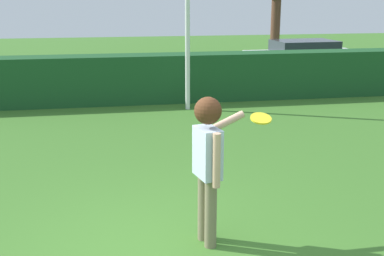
# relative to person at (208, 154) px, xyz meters

# --- Properties ---
(ground_plane) EXTENTS (60.00, 60.00, 0.00)m
(ground_plane) POSITION_rel_person_xyz_m (-0.61, -0.20, -1.11)
(ground_plane) COLOR #3E7429
(person) EXTENTS (0.69, 0.68, 1.78)m
(person) POSITION_rel_person_xyz_m (0.00, 0.00, 0.00)
(person) COLOR #7B7055
(person) RESTS_ON ground
(frisbee) EXTENTS (0.26, 0.26, 0.10)m
(frisbee) POSITION_rel_person_xyz_m (0.74, 0.39, 0.29)
(frisbee) COLOR yellow
(hedge_row) EXTENTS (25.76, 0.90, 1.30)m
(hedge_row) POSITION_rel_person_xyz_m (-0.61, 8.04, -0.46)
(hedge_row) COLOR #1B4D24
(hedge_row) RESTS_ON ground
(parked_car_white) EXTENTS (4.27, 1.95, 1.25)m
(parked_car_white) POSITION_rel_person_xyz_m (6.13, 11.84, -0.42)
(parked_car_white) COLOR white
(parked_car_white) RESTS_ON ground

